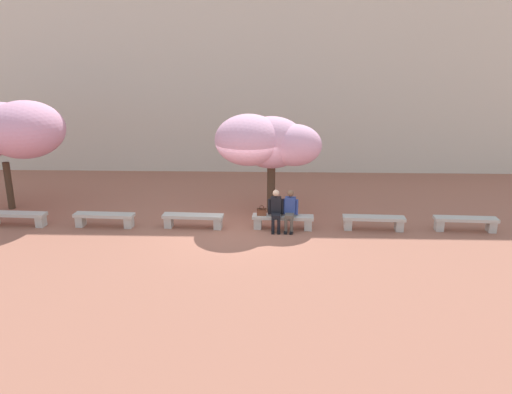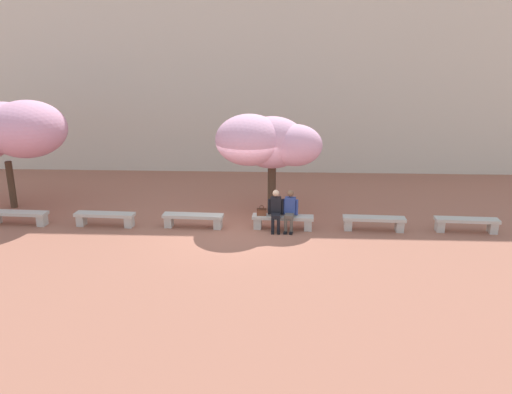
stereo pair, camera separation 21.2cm
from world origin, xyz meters
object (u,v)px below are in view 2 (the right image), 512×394
Objects in this scene: stone_bench_near_west at (105,217)px; stone_bench_far_east at (467,223)px; stone_bench_center at (193,218)px; stone_bench_east_end at (374,221)px; cherry_tree_secondary at (0,129)px; stone_bench_west_end at (18,216)px; handbag at (262,211)px; stone_bench_near_east at (283,220)px; person_seated_left at (276,209)px; person_seated_right at (290,209)px; cherry_tree_main at (267,142)px.

stone_bench_far_east is (11.56, -0.00, 0.00)m from stone_bench_near_west.
stone_bench_center and stone_bench_far_east have the same top height.
cherry_tree_secondary reaches higher than stone_bench_east_end.
handbag reaches higher than stone_bench_west_end.
stone_bench_near_west is at bearing 180.00° from stone_bench_near_east.
stone_bench_east_end is at bearing -0.00° from stone_bench_near_east.
stone_bench_far_east is at bearing 0.00° from stone_bench_near_east.
stone_bench_center is 2.69m from person_seated_left.
stone_bench_near_west is at bearing -179.96° from handbag.
handbag is at bearing 176.37° from person_seated_right.
cherry_tree_main is (8.10, 1.63, 2.22)m from stone_bench_west_end.
person_seated_left reaches higher than handbag.
stone_bench_west_end is 14.44m from stone_bench_far_east.
handbag is at bearing 179.67° from stone_bench_near_east.
stone_bench_near_east is 0.42× the size of cherry_tree_secondary.
stone_bench_center is 2.89m from stone_bench_near_east.
cherry_tree_main is (5.22, 1.63, 2.22)m from stone_bench_near_west.
stone_bench_far_east is at bearing -0.03° from handbag.
stone_bench_center is at bearing -0.00° from stone_bench_near_west.
person_seated_right is 2.60m from cherry_tree_main.
cherry_tree_secondary is (-6.94, 1.71, 2.58)m from stone_bench_center.
handbag is (2.21, 0.00, 0.27)m from stone_bench_center.
stone_bench_west_end and stone_bench_near_west have the same top height.
stone_bench_near_west is 5.11m from handbag.
stone_bench_near_east is at bearing -70.95° from cherry_tree_main.
stone_bench_center is at bearing -13.81° from cherry_tree_secondary.
stone_bench_west_end is 1.00× the size of stone_bench_near_west.
stone_bench_near_east is at bearing 0.00° from stone_bench_west_end.
stone_bench_near_east is (8.67, 0.00, 0.00)m from stone_bench_west_end.
stone_bench_far_east is 6.46m from handbag.
stone_bench_near_west and stone_bench_center have the same top height.
person_seated_right is 0.91m from handbag.
stone_bench_west_end is 8.45m from person_seated_left.
stone_bench_east_end is at bearing -7.64° from cherry_tree_secondary.
stone_bench_near_east is 5.81× the size of handbag.
cherry_tree_secondary is at bearing 172.36° from stone_bench_east_end.
handbag is at bearing 172.73° from person_seated_left.
cherry_tree_secondary is (-4.05, 1.71, 2.58)m from stone_bench_near_west.
stone_bench_far_east is at bearing 0.00° from stone_bench_west_end.
stone_bench_center and stone_bench_east_end have the same top height.
cherry_tree_secondary is (-9.60, 1.76, 2.19)m from person_seated_left.
cherry_tree_main is (-6.34, 1.63, 2.22)m from stone_bench_far_east.
cherry_tree_secondary reaches higher than stone_bench_near_west.
stone_bench_east_end and stone_bench_far_east have the same top height.
stone_bench_near_west is 5.78m from stone_bench_near_east.
person_seated_right is at bearing -3.63° from handbag.
stone_bench_near_west is at bearing 180.00° from stone_bench_east_end.
stone_bench_center is at bearing 0.00° from stone_bench_west_end.
stone_bench_far_east is 15.91m from cherry_tree_secondary.
cherry_tree_main reaches higher than handbag.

